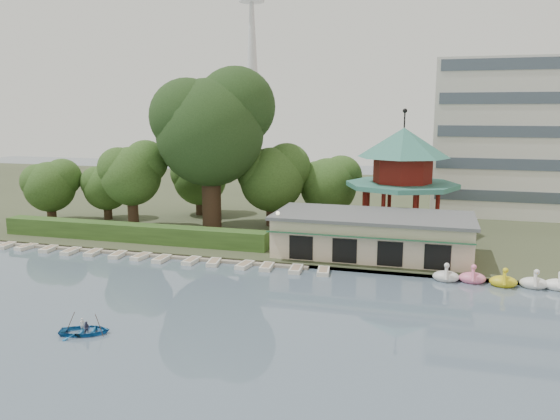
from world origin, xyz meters
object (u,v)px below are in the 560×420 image
at_px(dock, 141,253).
at_px(rowboat_with_passengers, 85,327).
at_px(pavilion, 403,170).
at_px(boathouse, 372,234).
at_px(big_tree, 212,124).

height_order(dock, rowboat_with_passengers, rowboat_with_passengers).
bearing_deg(rowboat_with_passengers, dock, 109.78).
bearing_deg(pavilion, boathouse, -101.28).
height_order(boathouse, big_tree, big_tree).
distance_m(dock, big_tree, 16.79).
relative_size(boathouse, big_tree, 1.01).
relative_size(pavilion, big_tree, 0.73).
bearing_deg(dock, big_tree, 73.95).
height_order(boathouse, rowboat_with_passengers, boathouse).
relative_size(dock, pavilion, 2.52).
xyz_separation_m(pavilion, rowboat_with_passengers, (-17.43, -33.07, -7.03)).
bearing_deg(rowboat_with_passengers, boathouse, 56.20).
height_order(big_tree, rowboat_with_passengers, big_tree).
xyz_separation_m(dock, rowboat_with_passengers, (6.57, -18.27, 0.33)).
distance_m(pavilion, rowboat_with_passengers, 38.04).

